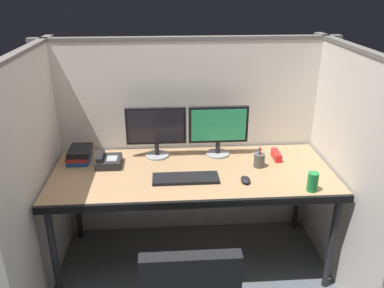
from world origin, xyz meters
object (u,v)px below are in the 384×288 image
(pen_cup, at_px, (259,160))
(desk_phone, at_px, (108,161))
(keyboard_main, at_px, (186,178))
(book_stack, at_px, (80,155))
(red_stapler, at_px, (276,155))
(monitor_left, at_px, (156,129))
(desk, at_px, (193,178))
(soda_can, at_px, (313,182))
(computer_mouse, at_px, (245,180))
(monitor_right, at_px, (218,128))

(pen_cup, bearing_deg, desk_phone, 174.93)
(keyboard_main, relative_size, book_stack, 1.98)
(keyboard_main, relative_size, red_stapler, 2.87)
(red_stapler, relative_size, book_stack, 0.69)
(monitor_left, distance_m, pen_cup, 0.76)
(desk, xyz_separation_m, red_stapler, (0.62, 0.17, 0.08))
(desk, relative_size, soda_can, 15.57)
(monitor_left, bearing_deg, book_stack, -175.67)
(soda_can, bearing_deg, computer_mouse, 160.57)
(soda_can, bearing_deg, book_stack, 160.65)
(monitor_right, distance_m, soda_can, 0.78)
(pen_cup, relative_size, red_stapler, 1.00)
(keyboard_main, xyz_separation_m, desk_phone, (-0.53, 0.25, 0.02))
(desk, distance_m, pen_cup, 0.48)
(book_stack, bearing_deg, desk, -16.11)
(monitor_right, xyz_separation_m, book_stack, (-1.00, -0.04, -0.16))
(desk, bearing_deg, monitor_left, 131.95)
(computer_mouse, distance_m, book_stack, 1.19)
(soda_can, relative_size, desk_phone, 0.64)
(pen_cup, bearing_deg, soda_can, -54.65)
(monitor_right, relative_size, soda_can, 3.52)
(desk, bearing_deg, keyboard_main, -116.60)
(desk, distance_m, book_stack, 0.83)
(desk, distance_m, desk_phone, 0.61)
(monitor_left, height_order, computer_mouse, monitor_left)
(soda_can, bearing_deg, desk, 157.19)
(monitor_right, xyz_separation_m, soda_can, (0.51, -0.57, -0.15))
(monitor_right, bearing_deg, book_stack, -177.74)
(keyboard_main, height_order, computer_mouse, computer_mouse)
(computer_mouse, xyz_separation_m, red_stapler, (0.29, 0.33, 0.01))
(computer_mouse, distance_m, soda_can, 0.41)
(monitor_right, height_order, keyboard_main, monitor_right)
(desk, height_order, computer_mouse, computer_mouse)
(monitor_right, height_order, computer_mouse, monitor_right)
(monitor_right, relative_size, keyboard_main, 1.00)
(desk, distance_m, computer_mouse, 0.37)
(desk, bearing_deg, desk_phone, 166.11)
(pen_cup, bearing_deg, computer_mouse, -122.59)
(keyboard_main, relative_size, computer_mouse, 4.48)
(computer_mouse, xyz_separation_m, desk_phone, (-0.91, 0.31, 0.02))
(desk, xyz_separation_m, desk_phone, (-0.58, 0.14, 0.08))
(monitor_left, bearing_deg, keyboard_main, -63.41)
(monitor_right, height_order, pen_cup, monitor_right)
(monitor_left, height_order, soda_can, monitor_left)
(monitor_right, xyz_separation_m, computer_mouse, (0.12, -0.43, -0.20))
(keyboard_main, bearing_deg, red_stapler, 22.32)
(pen_cup, relative_size, soda_can, 1.23)
(pen_cup, bearing_deg, desk, -173.76)
(monitor_left, relative_size, desk_phone, 2.26)
(soda_can, height_order, desk_phone, soda_can)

